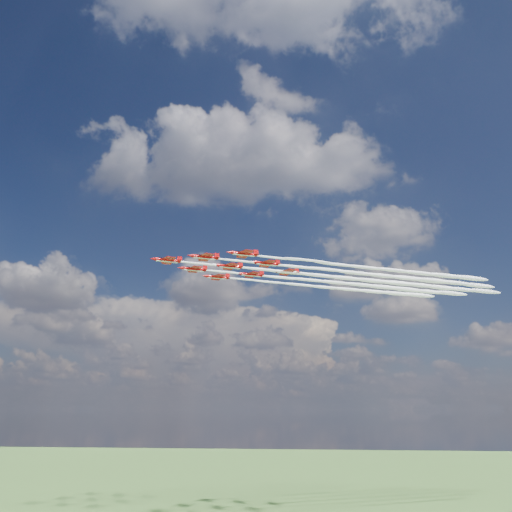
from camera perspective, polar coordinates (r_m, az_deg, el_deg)
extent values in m
cylinder|color=#B3090C|center=(162.64, -10.11, -0.48)|extent=(7.24, 4.37, 1.04)
cone|color=#B3090C|center=(161.95, -11.76, -0.31)|extent=(2.16, 1.79, 1.04)
cone|color=#B3090C|center=(163.41, -8.57, -0.64)|extent=(1.70, 1.49, 0.95)
ellipsoid|color=black|center=(162.47, -10.76, -0.27)|extent=(2.15, 1.66, 0.68)
cube|color=#B3090C|center=(162.70, -9.95, -0.51)|extent=(6.66, 9.16, 0.13)
cube|color=#B3090C|center=(163.29, -8.80, -0.61)|extent=(2.73, 3.65, 0.11)
cube|color=#B3090C|center=(163.56, -8.72, -0.33)|extent=(1.41, 0.81, 1.71)
cube|color=white|center=(162.51, -10.12, -0.64)|extent=(6.73, 3.98, 0.11)
cylinder|color=#B3090C|center=(157.62, -5.89, -0.12)|extent=(7.24, 4.37, 1.04)
cone|color=#B3090C|center=(156.60, -7.57, 0.05)|extent=(2.16, 1.79, 1.04)
cone|color=#B3090C|center=(158.71, -4.33, -0.28)|extent=(1.70, 1.49, 0.95)
ellipsoid|color=black|center=(157.32, -6.55, 0.10)|extent=(2.15, 1.66, 0.68)
cube|color=#B3090C|center=(157.72, -5.72, -0.16)|extent=(6.66, 9.16, 0.13)
cube|color=#B3090C|center=(158.54, -4.56, -0.26)|extent=(2.73, 3.65, 0.11)
cube|color=#B3090C|center=(158.84, -4.49, 0.03)|extent=(1.41, 0.81, 1.71)
cube|color=white|center=(157.49, -5.89, -0.29)|extent=(6.73, 3.98, 0.11)
cylinder|color=#B3090C|center=(171.67, -7.14, -1.50)|extent=(7.24, 4.37, 1.04)
cone|color=#B3090C|center=(170.73, -8.69, -1.35)|extent=(2.16, 1.79, 1.04)
cone|color=#B3090C|center=(172.67, -5.70, -1.64)|extent=(1.70, 1.49, 0.95)
ellipsoid|color=black|center=(171.39, -7.75, -1.30)|extent=(2.15, 1.66, 0.68)
cube|color=#B3090C|center=(171.76, -6.99, -1.53)|extent=(6.66, 9.16, 0.13)
cube|color=#B3090C|center=(172.51, -5.91, -1.62)|extent=(2.73, 3.65, 0.11)
cube|color=#B3090C|center=(172.79, -5.84, -1.36)|extent=(1.41, 0.81, 1.71)
cube|color=white|center=(171.54, -7.15, -1.65)|extent=(6.73, 3.98, 0.11)
cylinder|color=#B3090C|center=(153.53, -1.41, 0.26)|extent=(7.24, 4.37, 1.04)
cone|color=#B3090C|center=(152.15, -3.10, 0.44)|extent=(2.16, 1.79, 1.04)
cone|color=#B3090C|center=(154.94, 0.15, 0.09)|extent=(1.70, 1.49, 0.95)
ellipsoid|color=black|center=(153.09, -2.08, 0.48)|extent=(2.15, 1.66, 0.68)
cube|color=#B3090C|center=(153.66, -1.24, 0.22)|extent=(6.66, 9.16, 0.13)
cube|color=#B3090C|center=(154.72, -0.08, 0.11)|extent=(2.73, 3.65, 0.11)
cube|color=#B3090C|center=(155.04, -0.01, 0.41)|extent=(1.41, 0.81, 1.71)
cube|color=white|center=(153.38, -1.41, 0.09)|extent=(6.73, 3.98, 0.11)
cylinder|color=#B3090C|center=(167.24, -3.07, -1.19)|extent=(7.24, 4.37, 1.04)
cone|color=#B3090C|center=(165.97, -4.63, -1.03)|extent=(2.16, 1.79, 1.04)
cone|color=#B3090C|center=(168.54, -1.62, -1.34)|extent=(1.70, 1.49, 0.95)
ellipsoid|color=black|center=(166.84, -3.69, -0.99)|extent=(2.15, 1.66, 0.68)
cube|color=#B3090C|center=(167.36, -2.91, -1.22)|extent=(6.66, 9.16, 0.13)
cube|color=#B3090C|center=(168.34, -1.83, -1.31)|extent=(2.73, 3.65, 0.11)
cube|color=#B3090C|center=(168.63, -1.77, -1.04)|extent=(1.41, 0.81, 1.71)
cube|color=white|center=(167.11, -3.07, -1.35)|extent=(6.73, 3.98, 0.11)
cylinder|color=#B3090C|center=(181.16, -4.47, -2.42)|extent=(7.24, 4.37, 1.04)
cone|color=#B3090C|center=(180.00, -5.93, -2.28)|extent=(2.16, 1.79, 1.04)
cone|color=#B3090C|center=(182.37, -3.12, -2.54)|extent=(1.70, 1.49, 0.95)
ellipsoid|color=black|center=(180.79, -5.05, -2.23)|extent=(2.15, 1.66, 0.68)
cube|color=#B3090C|center=(181.27, -4.33, -2.45)|extent=(6.66, 9.16, 0.13)
cube|color=#B3090C|center=(182.18, -3.32, -2.53)|extent=(2.73, 3.65, 0.11)
cube|color=#B3090C|center=(182.45, -3.26, -2.27)|extent=(1.41, 0.81, 1.71)
cube|color=white|center=(181.04, -4.48, -2.56)|extent=(6.73, 3.98, 0.11)
cylinder|color=#B3090C|center=(163.70, 1.20, -0.86)|extent=(7.24, 4.37, 1.04)
cone|color=#B3090C|center=(162.11, -0.36, -0.70)|extent=(2.16, 1.79, 1.04)
cone|color=#B3090C|center=(165.32, 2.65, -1.01)|extent=(1.70, 1.49, 0.95)
ellipsoid|color=black|center=(163.17, 0.58, -0.65)|extent=(2.15, 1.66, 0.68)
cube|color=#B3090C|center=(163.86, 1.36, -0.89)|extent=(6.66, 9.16, 0.13)
cube|color=#B3090C|center=(165.07, 2.43, -0.99)|extent=(2.73, 3.65, 0.11)
cube|color=#B3090C|center=(165.38, 2.49, -0.71)|extent=(1.41, 0.81, 1.71)
cube|color=white|center=(163.57, 1.21, -1.02)|extent=(6.73, 3.98, 0.11)
cylinder|color=#B3090C|center=(177.27, -0.56, -2.14)|extent=(7.24, 4.37, 1.04)
cone|color=#B3090C|center=(175.79, -2.02, -2.00)|extent=(2.16, 1.79, 1.04)
cone|color=#B3090C|center=(178.76, 0.79, -2.27)|extent=(1.70, 1.49, 0.95)
ellipsoid|color=black|center=(176.78, -1.14, -1.95)|extent=(2.15, 1.66, 0.68)
cube|color=#B3090C|center=(177.41, -0.41, -2.17)|extent=(6.66, 9.16, 0.13)
cube|color=#B3090C|center=(178.53, 0.59, -2.25)|extent=(2.73, 3.65, 0.11)
cube|color=#B3090C|center=(178.82, 0.65, -1.99)|extent=(1.41, 0.81, 1.71)
cube|color=white|center=(177.15, -0.56, -2.29)|extent=(6.73, 3.98, 0.11)
cylinder|color=#B3090C|center=(174.24, 3.51, -1.84)|extent=(7.24, 4.37, 1.04)
cone|color=#B3090C|center=(172.45, 2.06, -1.70)|extent=(2.16, 1.79, 1.04)
cone|color=#B3090C|center=(176.02, 4.84, -1.97)|extent=(1.70, 1.49, 0.95)
ellipsoid|color=black|center=(173.62, 2.93, -1.65)|extent=(2.15, 1.66, 0.68)
cube|color=#B3090C|center=(174.41, 3.65, -1.87)|extent=(6.66, 9.16, 0.13)
cube|color=#B3090C|center=(175.75, 4.64, -1.95)|extent=(2.73, 3.65, 0.11)
cube|color=#B3090C|center=(176.05, 4.69, -1.69)|extent=(1.41, 0.81, 1.71)
cube|color=white|center=(174.11, 3.51, -1.99)|extent=(6.73, 3.98, 0.11)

